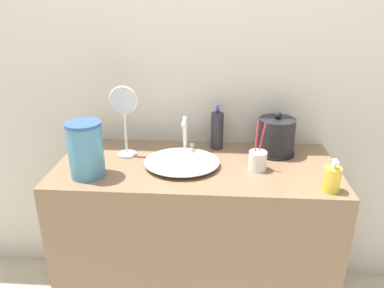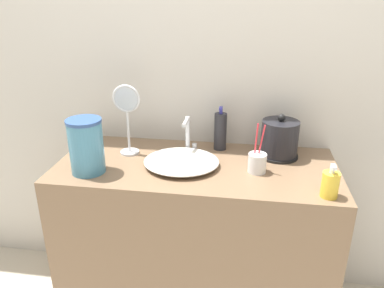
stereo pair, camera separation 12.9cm
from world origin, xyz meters
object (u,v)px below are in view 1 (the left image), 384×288
object	(u,v)px
lotion_bottle	(332,179)
vanity_mirror	(124,115)
water_pitcher	(86,149)
faucet	(186,133)
electric_kettle	(276,137)
shampoo_bottle	(217,130)
toothbrush_cup	(258,160)

from	to	relation	value
lotion_bottle	vanity_mirror	xyz separation A→B (m)	(-0.89, 0.29, 0.15)
water_pitcher	vanity_mirror	bearing A→B (deg)	62.51
faucet	electric_kettle	world-z (taller)	electric_kettle
electric_kettle	lotion_bottle	distance (m)	0.40
electric_kettle	shampoo_bottle	world-z (taller)	shampoo_bottle
vanity_mirror	water_pitcher	bearing A→B (deg)	-117.49
toothbrush_cup	vanity_mirror	size ratio (longest dim) A/B	0.65
electric_kettle	vanity_mirror	distance (m)	0.74
shampoo_bottle	water_pitcher	xyz separation A→B (m)	(-0.55, -0.35, 0.03)
toothbrush_cup	vanity_mirror	world-z (taller)	vanity_mirror
lotion_bottle	faucet	bearing A→B (deg)	150.23
shampoo_bottle	vanity_mirror	size ratio (longest dim) A/B	0.65
faucet	water_pitcher	world-z (taller)	water_pitcher
electric_kettle	toothbrush_cup	distance (m)	0.22
electric_kettle	toothbrush_cup	world-z (taller)	toothbrush_cup
toothbrush_cup	lotion_bottle	distance (m)	0.33
lotion_bottle	toothbrush_cup	bearing A→B (deg)	147.48
toothbrush_cup	shampoo_bottle	world-z (taller)	same
shampoo_bottle	vanity_mirror	distance (m)	0.47
electric_kettle	faucet	bearing A→B (deg)	-178.36
toothbrush_cup	water_pitcher	world-z (taller)	water_pitcher
lotion_bottle	shampoo_bottle	world-z (taller)	shampoo_bottle
toothbrush_cup	shampoo_bottle	distance (m)	0.30
lotion_bottle	water_pitcher	bearing A→B (deg)	176.20
faucet	shampoo_bottle	world-z (taller)	shampoo_bottle
faucet	electric_kettle	xyz separation A→B (m)	(0.44, 0.01, -0.01)
toothbrush_cup	shampoo_bottle	xyz separation A→B (m)	(-0.18, 0.24, 0.05)
shampoo_bottle	lotion_bottle	bearing A→B (deg)	-41.97
water_pitcher	electric_kettle	bearing A→B (deg)	19.33
lotion_bottle	water_pitcher	distance (m)	1.02
shampoo_bottle	toothbrush_cup	bearing A→B (deg)	-52.31
toothbrush_cup	vanity_mirror	distance (m)	0.65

